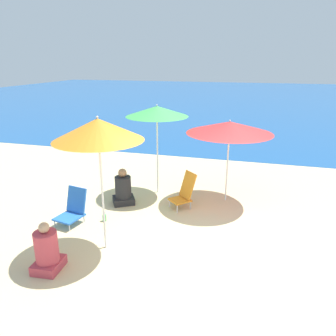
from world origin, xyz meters
The scene contains 10 objects.
ground_plane centered at (0.00, 0.00, 0.00)m, with size 60.00×60.00×0.00m, color beige.
sea_water centered at (0.00, 25.74, 0.00)m, with size 60.00×40.00×0.01m.
beach_umbrella_red centered at (0.05, 2.39, 1.80)m, with size 1.98×1.98×1.97m.
beach_umbrella_green centered at (-1.70, 2.45, 2.08)m, with size 1.52×1.52×2.25m.
beach_umbrella_orange centered at (-1.83, -0.32, 2.18)m, with size 1.50×1.50×2.41m.
beach_chair_blue centered at (-2.92, 0.41, 0.31)m, with size 0.57×0.68×0.72m.
beach_chair_orange centered at (-0.83, 1.74, 0.39)m, with size 0.66×0.66×0.82m.
person_seated_near centered at (-2.27, 1.55, 0.34)m, with size 0.63×0.60×0.87m.
person_seated_far centered at (-2.43, -1.18, 0.34)m, with size 0.44×0.51×0.85m.
water_bottle centered at (-2.31, 0.61, 0.08)m, with size 0.08×0.08×0.21m.
Camera 1 is at (0.67, -5.05, 3.27)m, focal length 35.00 mm.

